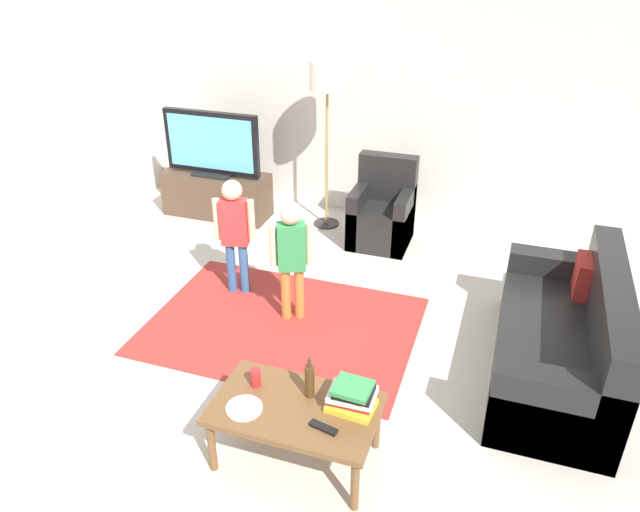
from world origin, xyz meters
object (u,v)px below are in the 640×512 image
Objects in this scene: couch at (567,344)px; child_near_tv at (235,227)px; tv_remote at (324,428)px; soda_can at (256,378)px; book_stack at (352,396)px; child_center at (292,252)px; plate at (244,408)px; coffee_table at (295,413)px; bottle at (310,381)px; tv at (212,144)px; armchair at (383,215)px; floor_lamp at (327,85)px; tv_stand at (217,195)px.

couch is 1.66× the size of child_near_tv.
tv_remote is 0.57m from soda_can.
book_stack is (-1.26, -1.27, 0.22)m from couch.
child_center reaches higher than couch.
soda_can reaches higher than plate.
bottle reaches higher than coffee_table.
child_near_tv is 1.02× the size of child_center.
tv is at bearing 155.05° from couch.
plate is (-1.86, -1.49, 0.14)m from couch.
tv_remote is at bearing -53.71° from tv.
tv is 1.22× the size of armchair.
floor_lamp reaches higher than tv_remote.
floor_lamp is 8.09× the size of plate.
couch is 2.02m from tv_remote.
floor_lamp reaches higher than armchair.
child_near_tv is (-1.00, -1.40, 0.35)m from armchair.
plate is at bearing -79.94° from floor_lamp.
tv is at bearing 124.67° from coffee_table.
couch is at bearing 59.86° from tv_remote.
tv_stand is at bearing 126.17° from bottle.
plate is (1.87, -3.23, -0.42)m from tv.
child_center is at bearing 101.69° from soda_can.
armchair is at bearing 109.82° from tv_remote.
child_near_tv is at bearing -56.65° from tv_stand.
couch is at bearing -43.87° from armchair.
book_stack is at bearing 17.27° from coffee_table.
child_center is at bearing 177.96° from couch.
soda_can is (1.85, -3.01, -0.37)m from tv.
tv is 0.62× the size of floor_lamp.
tv_stand is 4.12m from couch.
tv is 3.81m from coffee_table.
soda_can is at bearing -58.59° from tv_stand.
tv is 4.15m from couch.
child_center is 1.77m from tv_remote.
armchair is at bearing 77.17° from child_center.
tv is 1.04× the size of child_center.
book_stack is at bearing -79.96° from armchair.
couch reaches higher than soda_can.
couch is (3.73, -1.74, -0.56)m from tv.
tv reaches higher than bottle.
bottle is at bearing -140.77° from couch.
bottle is at bearing -73.55° from floor_lamp.
couch is 2.00× the size of armchair.
bottle is (0.26, -2.97, 0.24)m from armchair.
coffee_table is (1.20, -1.69, -0.28)m from child_near_tv.
armchair is 7.50× the size of soda_can.
child_center is 3.60× the size of book_stack.
couch is 1.80m from book_stack.
floor_lamp is 3.59m from coffee_table.
coffee_table is at bearing -74.94° from floor_lamp.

